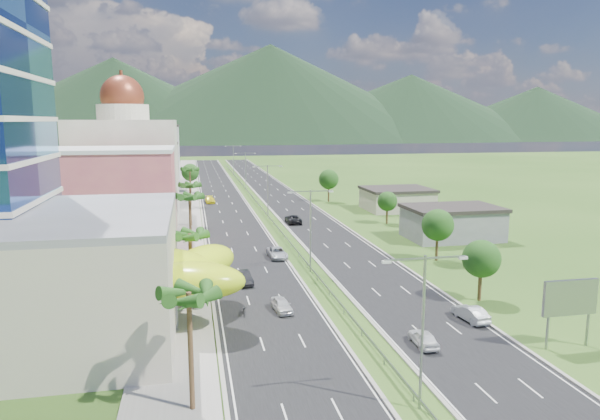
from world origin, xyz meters
TOP-DOWN VIEW (x-y plane):
  - ground at (0.00, 0.00)m, footprint 500.00×500.00m
  - road_left at (-7.50, 90.00)m, footprint 11.00×260.00m
  - road_right at (7.50, 90.00)m, footprint 11.00×260.00m
  - sidewalk_left at (-17.00, 90.00)m, footprint 7.00×260.00m
  - median_guardrail at (0.00, 71.99)m, footprint 0.10×216.06m
  - streetlight_median_a at (0.00, -25.00)m, footprint 6.04×0.25m
  - streetlight_median_b at (0.00, 10.00)m, footprint 6.04×0.25m
  - streetlight_median_c at (0.00, 50.00)m, footprint 6.04×0.25m
  - streetlight_median_d at (0.00, 95.00)m, footprint 6.04×0.25m
  - streetlight_median_e at (0.00, 140.00)m, footprint 6.04×0.25m
  - mall_podium at (-32.00, -6.00)m, footprint 30.00×24.00m
  - lime_canopy at (-20.00, -4.00)m, footprint 18.00×15.00m
  - pink_shophouse at (-28.00, 32.00)m, footprint 20.00×15.00m
  - domed_building at (-28.00, 55.00)m, footprint 20.00×20.00m
  - midrise_grey at (-27.00, 80.00)m, footprint 16.00×15.00m
  - midrise_beige at (-27.00, 102.00)m, footprint 16.00×15.00m
  - midrise_white at (-27.00, 125.00)m, footprint 16.00×15.00m
  - billboard at (17.00, -18.00)m, footprint 5.20×0.35m
  - shed_near at (28.00, 25.00)m, footprint 15.00×10.00m
  - shed_far at (30.00, 55.00)m, footprint 14.00×12.00m
  - palm_tree_a at (-15.50, -22.00)m, footprint 3.60×3.60m
  - palm_tree_b at (-15.50, 2.00)m, footprint 3.60×3.60m
  - palm_tree_c at (-15.50, 22.00)m, footprint 3.60×3.60m
  - palm_tree_d at (-15.50, 45.00)m, footprint 3.60×3.60m
  - palm_tree_e at (-15.50, 70.00)m, footprint 3.60×3.60m
  - leafy_tree_lfar at (-15.50, 95.00)m, footprint 4.90×4.90m
  - leafy_tree_ra at (16.00, -5.00)m, footprint 4.20×4.20m
  - leafy_tree_rb at (19.00, 12.00)m, footprint 4.55×4.55m
  - leafy_tree_rc at (22.00, 40.00)m, footprint 3.85×3.85m
  - leafy_tree_rd at (18.00, 70.00)m, footprint 4.90×4.90m
  - mountain_ridge at (60.00, 450.00)m, footprint 860.00×140.00m
  - car_white_near_left at (-6.23, -4.11)m, footprint 2.11×4.24m
  - car_dark_left at (-9.27, 6.39)m, footprint 2.30×4.86m
  - car_silver_mid_left at (-3.20, 18.00)m, footprint 2.76×5.46m
  - car_yellow_far_left at (-10.93, 73.70)m, footprint 2.45×5.41m
  - car_white_near_right at (4.71, -15.17)m, footprint 1.79×4.17m
  - car_silver_right at (11.89, -10.45)m, footprint 2.11×4.76m
  - car_dark_far_right at (4.12, 43.93)m, footprint 2.70×5.80m
  - motorcycle at (-10.22, -4.39)m, footprint 0.69×1.91m

SIDE VIEW (x-z plane):
  - ground at x=0.00m, z-range 0.00..0.00m
  - mountain_ridge at x=60.00m, z-range -45.00..45.00m
  - road_left at x=-7.50m, z-range 0.00..0.04m
  - road_right at x=7.50m, z-range 0.00..0.04m
  - sidewalk_left at x=-17.00m, z-range 0.00..0.12m
  - median_guardrail at x=0.00m, z-range 0.24..1.00m
  - motorcycle at x=-10.22m, z-range 0.04..1.24m
  - car_white_near_left at x=-6.23m, z-range 0.04..1.43m
  - car_white_near_right at x=4.71m, z-range 0.04..1.44m
  - car_silver_mid_left at x=-3.20m, z-range 0.04..1.52m
  - car_silver_right at x=11.89m, z-range 0.04..1.56m
  - car_yellow_far_left at x=-10.93m, z-range 0.04..1.58m
  - car_dark_left at x=-9.27m, z-range 0.04..1.58m
  - car_dark_far_right at x=4.12m, z-range 0.04..1.65m
  - shed_far at x=30.00m, z-range 0.00..4.40m
  - shed_near at x=28.00m, z-range 0.00..5.00m
  - leafy_tree_rc at x=22.00m, z-range 1.21..7.54m
  - billboard at x=17.00m, z-range 1.32..7.52m
  - leafy_tree_ra at x=16.00m, z-range 1.33..8.23m
  - lime_canopy at x=-20.00m, z-range 1.29..8.69m
  - leafy_tree_rb at x=19.00m, z-range 1.44..8.92m
  - mall_podium at x=-32.00m, z-range 0.00..11.00m
  - leafy_tree_lfar at x=-15.50m, z-range 1.55..9.60m
  - leafy_tree_rd at x=18.00m, z-range 1.55..9.60m
  - midrise_beige at x=-27.00m, z-range 0.00..13.00m
  - streetlight_median_a at x=0.00m, z-range 1.25..12.25m
  - streetlight_median_b at x=0.00m, z-range 1.25..12.25m
  - streetlight_median_c at x=0.00m, z-range 1.25..12.25m
  - streetlight_median_d at x=0.00m, z-range 1.25..12.25m
  - streetlight_median_e at x=0.00m, z-range 1.25..12.25m
  - palm_tree_b at x=-15.50m, z-range 3.01..11.11m
  - pink_shophouse at x=-28.00m, z-range 0.00..15.00m
  - palm_tree_d at x=-15.50m, z-range 3.24..11.84m
  - midrise_grey at x=-27.00m, z-range 0.00..16.00m
  - palm_tree_a at x=-15.50m, z-range 3.47..12.57m
  - palm_tree_e at x=-15.50m, z-range 3.61..13.01m
  - palm_tree_c at x=-15.50m, z-range 3.70..13.30m
  - midrise_white at x=-27.00m, z-range 0.00..18.00m
  - domed_building at x=-28.00m, z-range -3.00..25.70m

